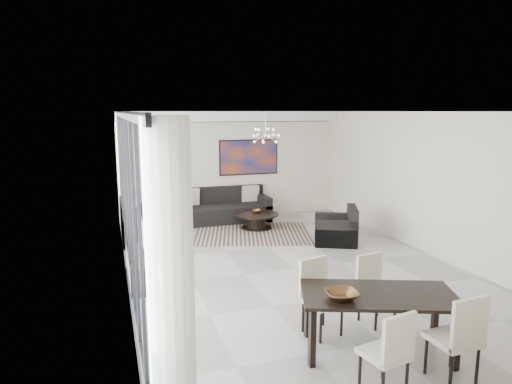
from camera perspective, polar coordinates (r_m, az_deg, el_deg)
name	(u,v)px	position (r m, az deg, el deg)	size (l,w,h in m)	color
room_shell	(318,191)	(8.49, 7.81, 0.11)	(6.00, 9.00, 2.90)	#A8A39B
window_wall	(133,201)	(7.66, -15.14, -1.10)	(0.37, 8.95, 2.90)	white
soffit	(233,116)	(12.24, -2.94, 9.43)	(5.98, 0.40, 0.26)	white
painting	(249,157)	(12.61, -0.89, 4.36)	(1.68, 0.04, 0.98)	#AA3F17
chandelier	(266,135)	(10.63, 1.22, 7.08)	(0.66, 0.66, 0.71)	silver
rug	(252,233)	(11.00, -0.45, -5.20)	(2.71, 2.08, 0.01)	black
coffee_table	(257,220)	(11.44, 0.07, -3.51)	(1.10, 1.10, 0.39)	black
bowl_coffee	(256,211)	(11.45, 0.04, -2.44)	(0.26, 0.26, 0.08)	brown
sofa_main	(223,210)	(12.22, -4.15, -2.26)	(2.43, 1.00, 0.89)	black
loveseat	(141,225)	(10.90, -14.14, -4.08)	(0.98, 1.74, 0.87)	black
armchair	(337,230)	(10.38, 10.13, -4.75)	(1.23, 1.26, 0.81)	black
side_table	(148,212)	(11.86, -13.32, -2.39)	(0.43, 0.43, 0.59)	black
tv_console	(141,268)	(8.22, -14.16, -9.21)	(0.42, 1.50, 0.47)	black
television	(150,237)	(7.99, -13.15, -5.50)	(1.13, 0.15, 0.65)	gray
dining_table	(379,300)	(5.80, 15.07, -12.93)	(2.03, 1.49, 0.76)	black
dining_chair_sw	(391,348)	(5.08, 16.52, -18.22)	(0.50, 0.50, 0.93)	beige
dining_chair_se	(461,333)	(5.50, 24.23, -15.79)	(0.50, 0.50, 1.02)	beige
dining_chair_nw	(318,290)	(6.21, 7.75, -12.10)	(0.56, 0.56, 0.99)	beige
dining_chair_ne	(373,284)	(6.67, 14.46, -11.02)	(0.50, 0.50, 0.95)	beige
bowl_dining	(342,295)	(5.50, 10.70, -12.54)	(0.37, 0.37, 0.09)	brown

